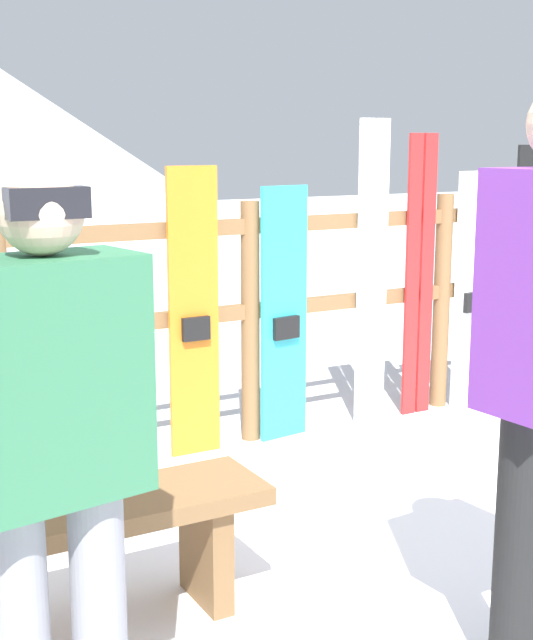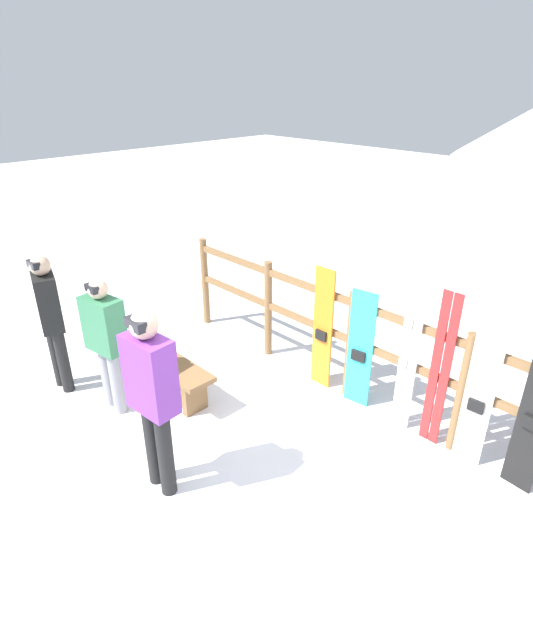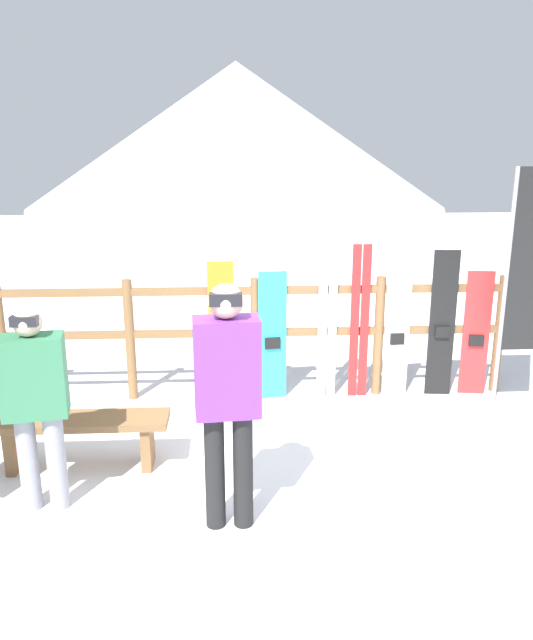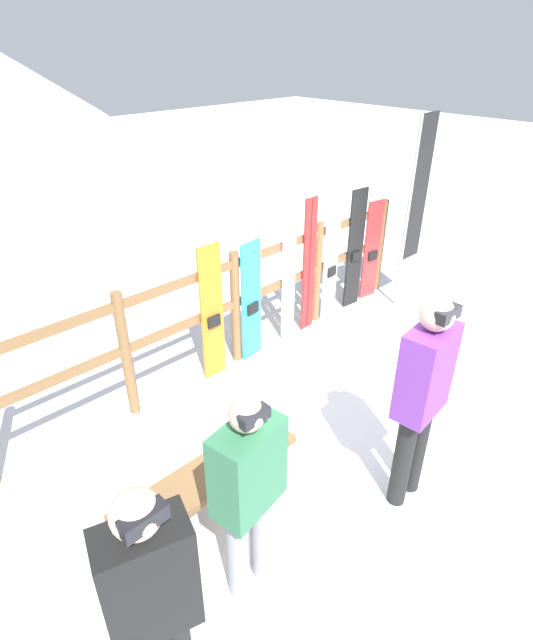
% 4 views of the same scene
% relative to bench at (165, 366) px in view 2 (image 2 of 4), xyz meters
% --- Properties ---
extents(ground_plane, '(40.00, 40.00, 0.00)m').
position_rel_bench_xyz_m(ground_plane, '(1.51, -0.38, -0.34)').
color(ground_plane, white).
extents(fence, '(5.34, 0.10, 1.29)m').
position_rel_bench_xyz_m(fence, '(1.51, 1.47, 0.42)').
color(fence, brown).
rests_on(fence, ground).
extents(bench, '(1.46, 0.36, 0.45)m').
position_rel_bench_xyz_m(bench, '(0.00, 0.00, 0.00)').
color(bench, brown).
rests_on(bench, ground).
extents(person_purple, '(0.46, 0.28, 1.76)m').
position_rel_bench_xyz_m(person_purple, '(1.24, -0.89, 0.69)').
color(person_purple, black).
rests_on(person_purple, ground).
extents(person_plaid_green, '(0.48, 0.31, 1.54)m').
position_rel_bench_xyz_m(person_plaid_green, '(-0.13, -0.59, 0.54)').
color(person_plaid_green, gray).
rests_on(person_plaid_green, ground).
extents(person_black, '(0.46, 0.34, 1.65)m').
position_rel_bench_xyz_m(person_black, '(-0.92, -0.83, 0.62)').
color(person_black, black).
rests_on(person_black, ground).
extents(snowboard_orange, '(0.27, 0.05, 1.48)m').
position_rel_bench_xyz_m(snowboard_orange, '(1.16, 1.41, 0.40)').
color(snowboard_orange, orange).
rests_on(snowboard_orange, ground).
extents(snowboard_cyan, '(0.29, 0.08, 1.37)m').
position_rel_bench_xyz_m(snowboard_cyan, '(1.69, 1.41, 0.34)').
color(snowboard_cyan, '#2DBFCC').
rests_on(snowboard_cyan, ground).
extents(ski_pair_white, '(0.20, 0.02, 1.72)m').
position_rel_bench_xyz_m(ski_pair_white, '(2.26, 1.41, 0.52)').
color(ski_pair_white, white).
rests_on(ski_pair_white, ground).
extents(ski_pair_red, '(0.19, 0.02, 1.64)m').
position_rel_bench_xyz_m(ski_pair_red, '(2.60, 1.41, 0.48)').
color(ski_pair_red, red).
rests_on(ski_pair_red, ground).
extents(snowboard_white, '(0.26, 0.07, 1.43)m').
position_rel_bench_xyz_m(snowboard_white, '(3.00, 1.41, 0.37)').
color(snowboard_white, white).
rests_on(snowboard_white, ground).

